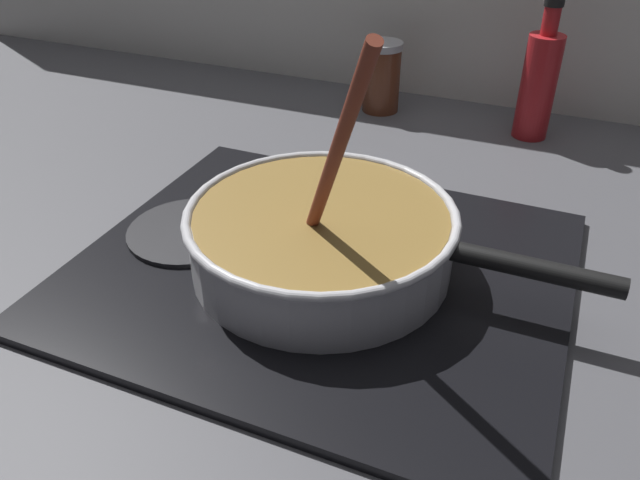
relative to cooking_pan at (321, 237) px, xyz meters
The scene contains 7 objects.
ground 0.17m from the cooking_pan, 90.07° to the right, with size 2.40×1.60×0.04m, color #4C4C51.
hob_plate 0.05m from the cooking_pan, 169.57° to the left, with size 0.56×0.48×0.01m, color black.
burner_ring 0.04m from the cooking_pan, 169.57° to the left, with size 0.18×0.18×0.01m, color #592D0C.
spare_burner 0.19m from the cooking_pan, behind, with size 0.16×0.16×0.01m, color #262628.
cooking_pan is the anchor object (origin of this frame).
sauce_bottle 0.54m from the cooking_pan, 71.13° to the left, with size 0.06×0.06×0.23m.
condiment_jar 0.53m from the cooking_pan, 100.79° to the left, with size 0.07×0.07×0.13m.
Camera 1 is at (0.23, -0.40, 0.44)m, focal length 35.29 mm.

